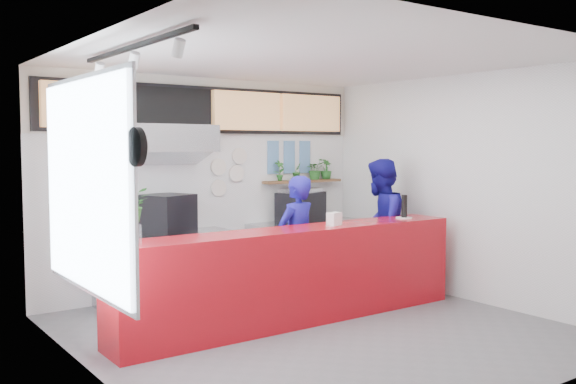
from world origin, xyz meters
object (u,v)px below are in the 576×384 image
staff_center (296,242)px  pepper_mill (404,206)px  panini_oven (167,214)px  service_counter (296,275)px  espresso_machine (301,207)px  staff_right (380,226)px

staff_center → pepper_mill: size_ratio=5.69×
panini_oven → staff_center: (1.18, -1.27, -0.32)m
pepper_mill → service_counter: bearing=179.3°
service_counter → staff_center: 0.72m
pepper_mill → espresso_machine: bearing=100.3°
panini_oven → staff_right: bearing=-46.6°
staff_center → service_counter: bearing=40.7°
staff_center → pepper_mill: staff_center is taller
panini_oven → staff_center: 1.76m
staff_right → pepper_mill: 0.67m
service_counter → panini_oven: (-0.78, 1.80, 0.61)m
espresso_machine → staff_center: bearing=-151.2°
staff_center → staff_right: 1.47m
staff_right → pepper_mill: staff_right is taller
service_counter → pepper_mill: size_ratio=15.27×
espresso_machine → staff_center: size_ratio=0.42×
service_counter → staff_center: bearing=53.2°
panini_oven → pepper_mill: panini_oven is taller
service_counter → staff_center: size_ratio=2.68×
panini_oven → espresso_machine: size_ratio=0.82×
service_counter → staff_right: size_ratio=2.41×
espresso_machine → staff_right: bearing=-92.9°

